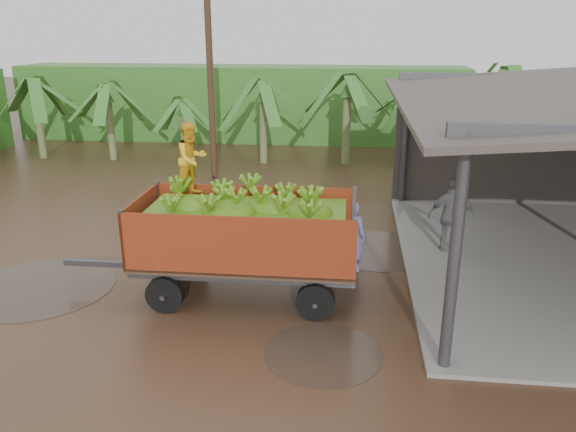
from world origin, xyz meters
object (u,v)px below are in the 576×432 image
object	(u,v)px
banana_trailer	(245,233)
utility_pole	(210,61)
man_blue	(352,236)
man_grey	(452,216)

from	to	relation	value
banana_trailer	utility_pole	size ratio (longest dim) A/B	0.75
utility_pole	banana_trailer	bearing A→B (deg)	-72.39
man_blue	utility_pole	distance (m)	10.14
banana_trailer	man_blue	size ratio (longest dim) A/B	3.74
man_grey	utility_pole	world-z (taller)	utility_pole
banana_trailer	utility_pole	bearing A→B (deg)	107.14
utility_pole	man_grey	bearing A→B (deg)	-41.19
man_blue	utility_pole	xyz separation A→B (m)	(-5.21, 7.99, 3.42)
banana_trailer	man_grey	size ratio (longest dim) A/B	3.20
banana_trailer	man_blue	bearing A→B (deg)	33.71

